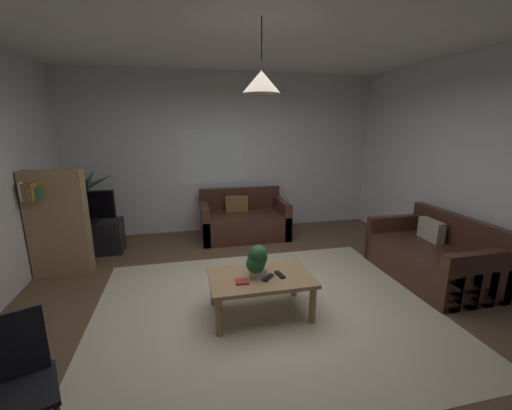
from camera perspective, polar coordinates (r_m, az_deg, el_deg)
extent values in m
cube|color=brown|center=(3.84, 1.03, -16.62)|extent=(5.56, 5.43, 0.02)
cube|color=beige|center=(3.67, 1.81, -17.98)|extent=(3.61, 2.99, 0.01)
cube|color=silver|center=(6.03, -5.20, 8.98)|extent=(5.68, 0.06, 2.85)
cube|color=silver|center=(4.85, 35.48, 5.22)|extent=(0.06, 5.43, 2.85)
cube|color=white|center=(3.43, 1.27, 29.38)|extent=(5.56, 5.43, 0.02)
cube|color=white|center=(5.97, -7.73, 8.35)|extent=(1.16, 0.01, 0.98)
cube|color=#47281E|center=(5.74, -2.13, -3.60)|extent=(1.49, 0.89, 0.42)
cube|color=#47281E|center=(6.00, -2.85, 1.22)|extent=(1.49, 0.12, 0.40)
cube|color=#47281E|center=(5.63, -9.02, -2.96)|extent=(0.12, 0.89, 0.64)
cube|color=#47281E|center=(5.87, 4.45, -2.12)|extent=(0.12, 0.89, 0.64)
cube|color=brown|center=(5.83, -3.43, 0.22)|extent=(0.41, 0.17, 0.28)
cube|color=#47281E|center=(4.79, 28.05, -8.98)|extent=(0.89, 1.54, 0.42)
cube|color=#47281E|center=(4.92, 32.02, -3.84)|extent=(0.12, 1.54, 0.40)
cube|color=#47281E|center=(5.27, 23.22, -5.15)|extent=(0.89, 0.12, 0.64)
cube|color=#47281E|center=(4.30, 34.41, -10.86)|extent=(0.89, 0.12, 0.64)
cube|color=#B7AD9E|center=(4.99, 28.47, -3.89)|extent=(0.14, 0.41, 0.28)
cube|color=#A87F56|center=(3.42, 0.82, -12.64)|extent=(1.06, 0.67, 0.04)
cylinder|color=#A87F56|center=(3.23, -6.54, -18.98)|extent=(0.07, 0.07, 0.39)
cylinder|color=#A87F56|center=(3.43, 9.93, -16.94)|extent=(0.07, 0.07, 0.39)
cylinder|color=#A87F56|center=(3.70, -7.53, -14.37)|extent=(0.07, 0.07, 0.39)
cylinder|color=#A87F56|center=(3.88, 6.73, -12.93)|extent=(0.07, 0.07, 0.39)
cube|color=#B22D2D|center=(3.28, -2.48, -13.32)|extent=(0.13, 0.12, 0.02)
cube|color=black|center=(3.35, 2.14, -12.67)|extent=(0.14, 0.15, 0.02)
cube|color=black|center=(3.42, 4.22, -12.14)|extent=(0.08, 0.17, 0.02)
cylinder|color=beige|center=(3.39, 0.33, -11.83)|extent=(0.18, 0.18, 0.08)
sphere|color=#235B2D|center=(3.32, -0.05, -10.33)|extent=(0.19, 0.19, 0.19)
sphere|color=#235B2D|center=(3.31, 0.27, -9.22)|extent=(0.20, 0.20, 0.20)
sphere|color=#235B2D|center=(3.27, 0.42, -8.64)|extent=(0.18, 0.18, 0.18)
cube|color=black|center=(5.63, -26.93, -5.10)|extent=(0.90, 0.44, 0.50)
cube|color=black|center=(5.48, -27.57, -0.03)|extent=(0.78, 0.05, 0.44)
cube|color=black|center=(5.46, -27.64, -0.10)|extent=(0.74, 0.00, 0.40)
cube|color=black|center=(5.54, -27.29, -2.52)|extent=(0.24, 0.16, 0.04)
cylinder|color=brown|center=(6.08, -27.13, -4.79)|extent=(0.32, 0.32, 0.30)
cylinder|color=brown|center=(5.95, -27.64, -0.40)|extent=(0.05, 0.05, 0.66)
cone|color=#235B2D|center=(5.84, -25.98, 3.77)|extent=(0.49, 0.15, 0.28)
cone|color=#235B2D|center=(5.99, -27.26, 4.11)|extent=(0.21, 0.35, 0.35)
cone|color=#235B2D|center=(6.08, -29.67, 3.60)|extent=(0.46, 0.44, 0.33)
cone|color=#235B2D|center=(5.79, -29.50, 3.52)|extent=(0.31, 0.33, 0.35)
cone|color=#235B2D|center=(5.69, -27.67, 3.47)|extent=(0.25, 0.42, 0.34)
cube|color=#A87F56|center=(4.91, -31.45, -2.81)|extent=(0.70, 0.22, 1.40)
cube|color=beige|center=(4.81, -35.83, 2.01)|extent=(0.03, 0.16, 0.23)
cube|color=#99663F|center=(4.80, -35.42, 1.91)|extent=(0.03, 0.16, 0.21)
cube|color=#99663F|center=(4.78, -34.87, 1.74)|extent=(0.05, 0.16, 0.18)
cube|color=gold|center=(4.76, -34.33, 1.96)|extent=(0.04, 0.16, 0.21)
cube|color=#387247|center=(4.75, -33.77, 1.74)|extent=(0.04, 0.16, 0.16)
cube|color=black|center=(2.53, -36.45, -25.44)|extent=(0.52, 0.52, 0.03)
cube|color=black|center=(2.56, -37.17, -19.11)|extent=(0.36, 0.21, 0.40)
cylinder|color=black|center=(2.79, -31.81, -26.55)|extent=(0.02, 0.02, 0.45)
cylinder|color=black|center=(3.13, 0.98, 26.57)|extent=(0.01, 0.01, 0.43)
cone|color=beige|center=(3.08, 0.95, 20.87)|extent=(0.35, 0.35, 0.19)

